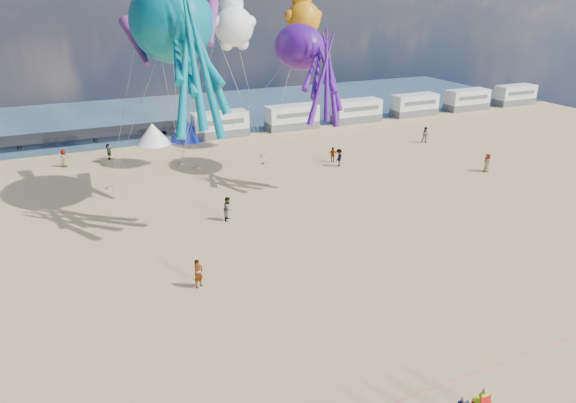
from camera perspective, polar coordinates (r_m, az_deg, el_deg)
The scene contains 31 objects.
ground at distance 26.91m, azimuth 6.02°, elevation -14.49°, with size 120.00×120.00×0.00m, color #D4B77A.
water at distance 76.05m, azimuth -15.27°, elevation 9.15°, with size 120.00×120.00×0.00m, color #39596E.
motorhome_0 at distance 62.69m, azimuth -7.56°, elevation 8.49°, with size 6.60×2.50×3.00m, color silver.
motorhome_1 at distance 65.94m, azimuth 0.45°, elevation 9.35°, with size 6.60×2.50×3.00m, color silver.
motorhome_2 at distance 70.34m, azimuth 7.61°, elevation 9.96°, with size 6.60×2.50×3.00m, color silver.
motorhome_3 at distance 75.68m, azimuth 13.87°, elevation 10.37°, with size 6.60×2.50×3.00m, color silver.
motorhome_4 at distance 81.78m, azimuth 19.26°, elevation 10.62°, with size 6.60×2.50×3.00m, color silver.
motorhome_5 at distance 88.48m, azimuth 23.88°, elevation 10.77°, with size 6.60×2.50×3.00m, color silver.
tent_white at distance 61.04m, azimuth -14.79°, elevation 7.29°, with size 4.00×4.00×2.40m, color white.
tent_blue at distance 61.78m, azimuth -11.12°, elevation 7.78°, with size 4.00×4.00×2.40m, color #1933CC.
rope_line at distance 23.73m, azimuth 12.43°, elevation -20.78°, with size 0.03×0.03×34.00m, color #F2338C.
standing_person at distance 30.56m, azimuth -9.93°, elevation -7.89°, with size 0.65×0.42×1.77m, color tan.
beachgoer_0 at distance 53.19m, azimuth 21.27°, elevation 4.04°, with size 0.65×0.43×1.79m, color #7F6659.
beachgoer_1 at distance 39.03m, azimuth -6.66°, elevation -0.79°, with size 0.91×0.59×1.86m, color #7F6659.
beachgoer_2 at distance 51.48m, azimuth 5.66°, elevation 4.88°, with size 0.86×0.67×1.77m, color #7F6659.
beachgoer_3 at distance 52.75m, azimuth 5.00°, elevation 5.20°, with size 1.00×0.58×1.55m, color #7F6659.
beachgoer_4 at distance 56.65m, azimuth -19.28°, elevation 5.27°, with size 0.96×0.40×1.65m, color #7F6659.
beachgoer_6 at distance 55.68m, azimuth -23.63°, elevation 4.41°, with size 0.63×0.41×1.72m, color #7F6659.
beachgoer_7 at distance 61.64m, azimuth 15.02°, elevation 7.15°, with size 0.91×0.59×1.86m, color #7F6659.
sandbag_a at distance 48.05m, azimuth -19.11°, elevation 1.50°, with size 0.50×0.35×0.22m, color gray.
sandbag_b at distance 51.43m, azimuth -9.93°, elevation 3.73°, with size 0.50×0.35×0.22m, color gray.
sandbag_c at distance 52.15m, azimuth -2.49°, elevation 4.30°, with size 0.50×0.35×0.22m, color gray.
sandbag_d at distance 54.65m, azimuth -2.75°, elevation 5.13°, with size 0.50×0.35×0.22m, color gray.
sandbag_e at distance 53.05m, azimuth -11.71°, elevation 4.17°, with size 0.50×0.35×0.22m, color gray.
kite_octopus_teal at distance 40.63m, azimuth -12.88°, elevation 18.94°, with size 4.72×11.02×12.60m, color #057287, non-canonical shape.
kite_octopus_purple at distance 47.51m, azimuth 1.26°, elevation 16.76°, with size 3.90×9.09×10.39m, color #471187, non-canonical shape.
kite_panda at distance 48.03m, azimuth -6.01°, elevation 18.77°, with size 4.19×3.95×5.92m, color white, non-canonical shape.
kite_teddy_orange at distance 54.69m, azimuth 1.73°, elevation 19.61°, with size 4.16×3.92×5.88m, color orange, non-canonical shape.
windsock_left at distance 43.85m, azimuth -16.56°, elevation 16.66°, with size 1.10×7.78×7.78m, color red, non-canonical shape.
windsock_mid at distance 41.79m, azimuth -8.48°, elevation 19.08°, with size 1.00×6.40×6.40m, color red, non-canonical shape.
windsock_right at distance 40.76m, azimuth -9.58°, elevation 15.51°, with size 0.90×4.49×4.49m, color red, non-canonical shape.
Camera 1 is at (-11.29, -18.50, 15.95)m, focal length 32.00 mm.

